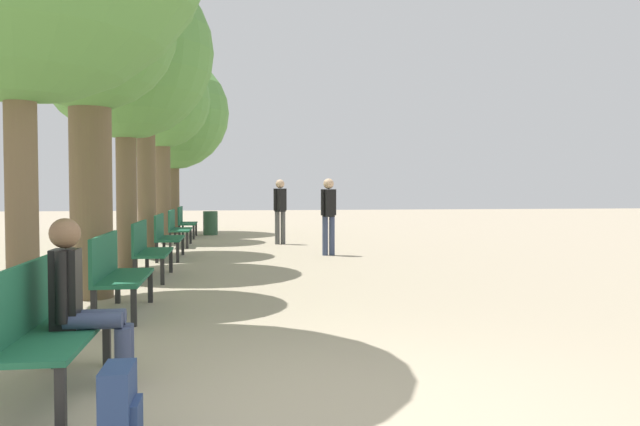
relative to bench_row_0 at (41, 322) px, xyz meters
name	(u,v)px	position (x,y,z in m)	size (l,w,h in m)	color
ground_plane	(314,408)	(1.88, -0.53, -0.53)	(80.00, 80.00, 0.00)	tan
bench_row_0	(41,322)	(0.00, 0.00, 0.00)	(0.50, 1.54, 0.94)	#1E6042
bench_row_1	(116,269)	(0.00, 2.96, 0.00)	(0.50, 1.54, 0.94)	#1E6042
bench_row_2	(147,247)	(0.00, 5.91, 0.00)	(0.50, 1.54, 0.94)	#1E6042
bench_row_3	(165,234)	(0.00, 8.87, 0.00)	(0.50, 1.54, 0.94)	#1E6042
bench_row_4	(177,226)	(0.00, 11.83, 0.00)	(0.50, 1.54, 0.94)	#1E6042
bench_row_5	(184,220)	(0.00, 14.79, 0.00)	(0.50, 1.54, 0.94)	#1E6042
tree_row_1	(89,33)	(-0.52, 4.17, 3.04)	(2.37, 2.37, 4.90)	brown
tree_row_2	(125,53)	(-0.52, 7.15, 3.42)	(3.19, 3.19, 5.57)	brown
tree_row_3	(145,76)	(-0.52, 9.99, 3.51)	(2.61, 2.61, 5.42)	brown
tree_row_4	(162,102)	(-0.52, 13.62, 3.42)	(2.71, 2.71, 5.37)	brown
tree_row_5	(171,113)	(-0.52, 16.61, 3.46)	(3.77, 3.77, 5.91)	brown
person_seated	(82,298)	(0.24, 0.16, 0.14)	(0.58, 0.33, 1.26)	#384260
backpack	(119,407)	(0.69, -0.98, -0.30)	(0.21, 0.35, 0.46)	navy
pedestrian_near	(329,211)	(3.54, 9.06, 0.45)	(0.35, 0.28, 1.72)	#384260
pedestrian_mid	(280,207)	(2.70, 12.04, 0.46)	(0.35, 0.31, 1.74)	#4C4C4C
trash_bin	(210,223)	(0.75, 15.82, -0.15)	(0.47, 0.47, 0.77)	#2D5138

